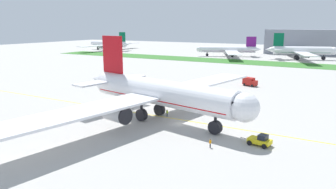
% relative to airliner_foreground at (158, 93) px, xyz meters
% --- Properties ---
extents(ground_plane, '(600.00, 600.00, 0.00)m').
position_rel_airliner_foreground_xyz_m(ground_plane, '(5.47, -0.22, -6.30)').
color(ground_plane, '#ADAAA5').
rests_on(ground_plane, ground).
extents(apron_taxi_line, '(280.00, 0.36, 0.01)m').
position_rel_airliner_foreground_xyz_m(apron_taxi_line, '(5.47, 2.44, -6.29)').
color(apron_taxi_line, yellow).
rests_on(apron_taxi_line, ground).
extents(grass_median_strip, '(320.00, 24.00, 0.10)m').
position_rel_airliner_foreground_xyz_m(grass_median_strip, '(5.47, 123.24, -6.25)').
color(grass_median_strip, '#38722D').
rests_on(grass_median_strip, ground).
extents(airliner_foreground, '(47.83, 74.61, 18.57)m').
position_rel_airliner_foreground_xyz_m(airliner_foreground, '(0.00, 0.00, 0.00)').
color(airliner_foreground, white).
rests_on(airliner_foreground, ground).
extents(pushback_tug, '(5.89, 3.19, 2.14)m').
position_rel_airliner_foreground_xyz_m(pushback_tug, '(24.11, -4.68, -5.32)').
color(pushback_tug, yellow).
rests_on(pushback_tug, ground).
extents(ground_crew_wingwalker_port, '(0.28, 0.55, 1.57)m').
position_rel_airliner_foreground_xyz_m(ground_crew_wingwalker_port, '(16.67, -9.99, -5.34)').
color(ground_crew_wingwalker_port, black).
rests_on(ground_crew_wingwalker_port, ground).
extents(ground_crew_marshaller_front, '(0.52, 0.47, 1.72)m').
position_rel_airliner_foreground_xyz_m(ground_crew_marshaller_front, '(0.40, 3.21, -5.25)').
color(ground_crew_marshaller_front, black).
rests_on(ground_crew_marshaller_front, ground).
extents(service_truck_baggage_loader, '(5.51, 3.95, 2.97)m').
position_rel_airliner_foreground_xyz_m(service_truck_baggage_loader, '(6.88, 51.21, -4.71)').
color(service_truck_baggage_loader, '#B21E19').
rests_on(service_truck_baggage_loader, ground).
extents(parked_airliner_far_left, '(43.68, 68.65, 15.36)m').
position_rel_airliner_foreground_xyz_m(parked_airliner_far_left, '(-141.87, 154.68, -1.09)').
color(parked_airliner_far_left, white).
rests_on(parked_airliner_far_left, ground).
extents(parked_airliner_far_centre, '(41.50, 68.04, 13.48)m').
position_rel_airliner_foreground_xyz_m(parked_airliner_far_centre, '(-35.37, 152.14, -1.72)').
color(parked_airliner_far_centre, white).
rests_on(parked_airliner_far_centre, ground).
extents(parked_airliner_far_right, '(41.31, 65.05, 16.28)m').
position_rel_airliner_foreground_xyz_m(parked_airliner_far_right, '(10.43, 154.09, -0.78)').
color(parked_airliner_far_right, white).
rests_on(parked_airliner_far_right, ground).
extents(terminal_building, '(92.96, 20.00, 18.00)m').
position_rel_airliner_foreground_xyz_m(terminal_building, '(27.12, 194.70, 2.70)').
color(terminal_building, gray).
rests_on(terminal_building, ground).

